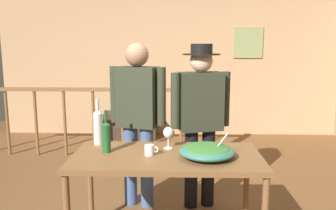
% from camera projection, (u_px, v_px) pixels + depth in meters
% --- Properties ---
extents(back_wall, '(6.11, 0.10, 2.58)m').
position_uv_depth(back_wall, '(170.00, 64.00, 6.24)').
color(back_wall, tan).
rests_on(back_wall, ground_plane).
extents(framed_picture, '(0.51, 0.03, 0.54)m').
position_uv_depth(framed_picture, '(248.00, 43.00, 6.08)').
color(framed_picture, '#83905C').
extents(stair_railing, '(3.51, 0.10, 1.06)m').
position_uv_depth(stair_railing, '(125.00, 113.00, 5.03)').
color(stair_railing, brown).
rests_on(stair_railing, ground_plane).
extents(tv_console, '(0.90, 0.40, 0.45)m').
position_uv_depth(tv_console, '(131.00, 125.00, 6.09)').
color(tv_console, '#38281E').
rests_on(tv_console, ground_plane).
extents(flat_screen_tv, '(0.45, 0.12, 0.35)m').
position_uv_depth(flat_screen_tv, '(130.00, 101.00, 5.99)').
color(flat_screen_tv, black).
rests_on(flat_screen_tv, tv_console).
extents(serving_table, '(1.47, 0.73, 0.78)m').
position_uv_depth(serving_table, '(167.00, 164.00, 2.71)').
color(serving_table, brown).
rests_on(serving_table, ground_plane).
extents(salad_bowl, '(0.42, 0.42, 0.22)m').
position_uv_depth(salad_bowl, '(207.00, 151.00, 2.62)').
color(salad_bowl, '#337060').
rests_on(salad_bowl, serving_table).
extents(wine_glass, '(0.08, 0.08, 0.18)m').
position_uv_depth(wine_glass, '(168.00, 133.00, 2.84)').
color(wine_glass, silver).
rests_on(wine_glass, serving_table).
extents(wine_bottle_clear, '(0.08, 0.08, 0.39)m').
position_uv_depth(wine_bottle_clear, '(98.00, 126.00, 2.95)').
color(wine_bottle_clear, silver).
rests_on(wine_bottle_clear, serving_table).
extents(wine_bottle_green, '(0.07, 0.07, 0.34)m').
position_uv_depth(wine_bottle_green, '(106.00, 136.00, 2.74)').
color(wine_bottle_green, '#1E5628').
rests_on(wine_bottle_green, serving_table).
extents(mug_white, '(0.11, 0.07, 0.08)m').
position_uv_depth(mug_white, '(150.00, 150.00, 2.68)').
color(mug_white, white).
rests_on(mug_white, serving_table).
extents(person_standing_left, '(0.56, 0.31, 1.64)m').
position_uv_depth(person_standing_left, '(138.00, 112.00, 3.39)').
color(person_standing_left, '#3D5684').
rests_on(person_standing_left, ground_plane).
extents(person_standing_right, '(0.58, 0.36, 1.63)m').
position_uv_depth(person_standing_right, '(201.00, 112.00, 3.38)').
color(person_standing_right, black).
rests_on(person_standing_right, ground_plane).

